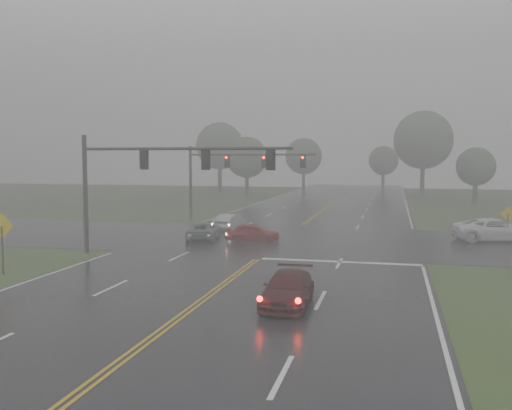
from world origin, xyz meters
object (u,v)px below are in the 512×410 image
(sedan_silver, at_px, (230,230))
(signal_gantry_far, at_px, (228,169))
(sedan_maroon, at_px, (288,305))
(signal_gantry_near, at_px, (145,171))
(car_grey, at_px, (204,239))
(pickup_white, at_px, (495,241))
(sedan_red, at_px, (253,242))

(sedan_silver, xyz_separation_m, signal_gantry_far, (-1.81, 5.53, 4.63))
(sedan_maroon, distance_m, signal_gantry_near, 14.08)
(sedan_silver, height_order, car_grey, sedan_silver)
(signal_gantry_near, height_order, signal_gantry_far, signal_gantry_near)
(signal_gantry_near, distance_m, signal_gantry_far, 17.71)
(sedan_silver, distance_m, car_grey, 5.19)
(sedan_silver, bearing_deg, sedan_maroon, 119.02)
(sedan_maroon, height_order, signal_gantry_near, signal_gantry_near)
(sedan_silver, bearing_deg, pickup_white, -177.34)
(sedan_maroon, bearing_deg, car_grey, 117.24)
(pickup_white, relative_size, signal_gantry_far, 0.49)
(sedan_red, distance_m, signal_gantry_near, 9.33)
(sedan_red, height_order, signal_gantry_far, signal_gantry_far)
(pickup_white, height_order, signal_gantry_near, signal_gantry_near)
(car_grey, bearing_deg, sedan_maroon, 108.54)
(signal_gantry_near, xyz_separation_m, signal_gantry_far, (-0.36, 17.71, -0.21))
(sedan_red, bearing_deg, pickup_white, -87.27)
(car_grey, bearing_deg, sedan_red, 161.58)
(sedan_maroon, bearing_deg, pickup_white, 60.13)
(pickup_white, xyz_separation_m, signal_gantry_far, (-20.65, 7.10, 4.63))
(sedan_red, bearing_deg, signal_gantry_far, 12.00)
(sedan_maroon, distance_m, sedan_red, 16.22)
(sedan_silver, relative_size, pickup_white, 0.69)
(sedan_maroon, relative_size, sedan_silver, 1.12)
(sedan_red, relative_size, signal_gantry_far, 0.32)
(sedan_red, height_order, pickup_white, pickup_white)
(pickup_white, bearing_deg, sedan_silver, 74.13)
(car_grey, height_order, signal_gantry_far, signal_gantry_far)
(sedan_silver, height_order, pickup_white, pickup_white)
(signal_gantry_far, bearing_deg, car_grey, -82.49)
(pickup_white, bearing_deg, signal_gantry_near, 106.48)
(sedan_red, xyz_separation_m, sedan_silver, (-3.19, 5.68, 0.00))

